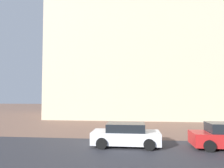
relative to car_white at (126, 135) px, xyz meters
The scene contains 4 objects.
ground_plane 1.02m from the car_white, 158.57° to the left, with size 120.00×120.00×0.00m, color brown.
street_asphalt_strip 1.77m from the car_white, 116.13° to the right, with size 120.00×6.70×0.00m, color #2D2D33.
landmark_building 21.11m from the car_white, 86.90° to the left, with size 24.77×13.73×33.34m.
car_white is the anchor object (origin of this frame).
Camera 1 is at (1.32, -3.14, 3.04)m, focal length 33.84 mm.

